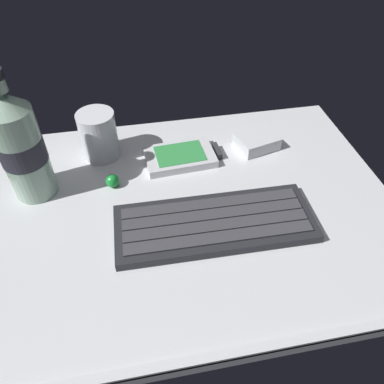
{
  "coord_description": "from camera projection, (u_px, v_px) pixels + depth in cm",
  "views": [
    {
      "loc": [
        -7.53,
        -39.69,
        42.27
      ],
      "look_at": [
        0.0,
        0.0,
        3.0
      ],
      "focal_mm": 35.07,
      "sensor_mm": 36.0,
      "label": 1
    }
  ],
  "objects": [
    {
      "name": "ground_plane",
      "position": [
        192.0,
        211.0,
        0.59
      ],
      "size": [
        64.0,
        48.0,
        2.8
      ],
      "color": "silver"
    },
    {
      "name": "handheld_device",
      "position": [
        184.0,
        156.0,
        0.66
      ],
      "size": [
        13.16,
        8.41,
        1.5
      ],
      "color": "silver",
      "rests_on": "ground_plane"
    },
    {
      "name": "juice_cup",
      "position": [
        99.0,
        137.0,
        0.65
      ],
      "size": [
        6.4,
        6.4,
        8.5
      ],
      "color": "silver",
      "rests_on": "ground_plane"
    },
    {
      "name": "trackball_mouse",
      "position": [
        112.0,
        181.0,
        0.61
      ],
      "size": [
        2.2,
        2.2,
        2.2
      ],
      "primitive_type": "sphere",
      "color": "#198C33",
      "rests_on": "ground_plane"
    },
    {
      "name": "water_bottle",
      "position": [
        20.0,
        146.0,
        0.55
      ],
      "size": [
        6.73,
        6.73,
        20.8
      ],
      "color": "#9EC1A8",
      "rests_on": "ground_plane"
    },
    {
      "name": "charger_block",
      "position": [
        257.0,
        141.0,
        0.68
      ],
      "size": [
        8.18,
        7.17,
        2.4
      ],
      "primitive_type": "cube",
      "rotation": [
        0.0,
        0.0,
        0.25
      ],
      "color": "silver",
      "rests_on": "ground_plane"
    },
    {
      "name": "keyboard",
      "position": [
        215.0,
        223.0,
        0.55
      ],
      "size": [
        29.2,
        11.55,
        1.7
      ],
      "color": "#232328",
      "rests_on": "ground_plane"
    }
  ]
}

